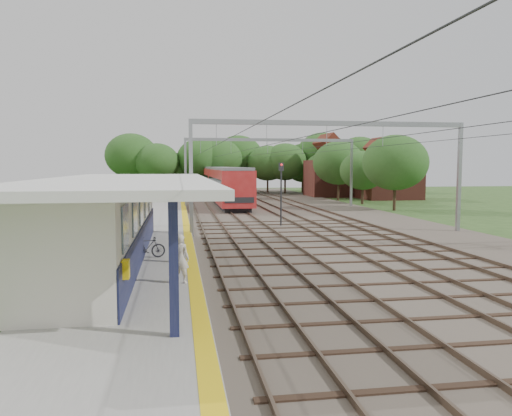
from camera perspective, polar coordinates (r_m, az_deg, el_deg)
ground at (r=16.16m, az=12.62°, el=-10.68°), size 160.00×160.00×0.00m
ballast_bed at (r=45.72m, az=3.44°, el=-0.45°), size 18.00×90.00×0.10m
platform at (r=28.80m, az=-12.29°, el=-3.46°), size 5.00×52.00×0.35m
yellow_stripe at (r=28.73m, az=-7.81°, el=-3.05°), size 0.45×52.00×0.01m
station_building at (r=21.79m, az=-17.06°, el=-1.27°), size 3.41×18.00×3.40m
canopy at (r=20.56m, az=-14.50°, el=2.90°), size 6.40×20.00×3.44m
rail_tracks at (r=45.24m, az=0.35°, el=-0.34°), size 11.80×88.00×0.15m
catenary_system at (r=40.80m, az=4.07°, el=6.58°), size 17.22×88.00×7.00m
tree_band at (r=72.22m, az=-1.30°, el=5.39°), size 31.72×30.88×8.82m
house_near at (r=66.14m, az=14.97°, el=3.59°), size 7.00×6.12×7.89m
house_far at (r=69.94m, az=9.21°, el=3.96°), size 8.00×6.12×8.66m
person at (r=17.05m, az=-8.63°, el=-5.72°), size 0.71×0.60×1.66m
bicycle at (r=21.83m, az=-12.33°, el=-4.42°), size 1.61×0.76×0.93m
train at (r=62.08m, az=-4.07°, el=2.97°), size 3.06×38.06×4.01m
signal_post at (r=34.81m, az=2.89°, el=2.51°), size 0.35×0.31×4.49m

